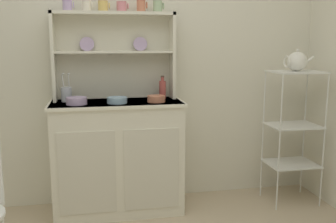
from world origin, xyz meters
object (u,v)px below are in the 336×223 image
hutch_cabinet (118,156)px  utensil_jar (67,94)px  bowl_mixing_large (77,101)px  jam_bottle (163,89)px  hutch_shelf_unit (114,49)px  porcelain_teapot (297,61)px  cup_lilac_0 (68,5)px  bakers_rack (294,121)px

hutch_cabinet → utensil_jar: 0.62m
utensil_jar → bowl_mixing_large: bearing=-62.6°
bowl_mixing_large → jam_bottle: bearing=13.5°
bowl_mixing_large → jam_bottle: size_ratio=0.82×
hutch_shelf_unit → jam_bottle: size_ratio=5.10×
bowl_mixing_large → porcelain_teapot: 1.74m
cup_lilac_0 → jam_bottle: size_ratio=0.46×
cup_lilac_0 → utensil_jar: cup_lilac_0 is taller
jam_bottle → porcelain_teapot: (1.05, -0.18, 0.22)m
bowl_mixing_large → hutch_shelf_unit: bearing=38.9°
bowl_mixing_large → utensil_jar: bearing=117.4°
hutch_cabinet → utensil_jar: bearing=168.2°
hutch_cabinet → cup_lilac_0: cup_lilac_0 is taller
jam_bottle → cup_lilac_0: bearing=177.1°
bowl_mixing_large → porcelain_teapot: bearing=-0.7°
hutch_shelf_unit → porcelain_teapot: size_ratio=3.85×
bakers_rack → jam_bottle: bakers_rack is taller
bakers_rack → cup_lilac_0: (-1.76, 0.22, 0.90)m
hutch_shelf_unit → cup_lilac_0: cup_lilac_0 is taller
bakers_rack → bowl_mixing_large: (-1.72, 0.02, 0.21)m
bakers_rack → jam_bottle: 1.10m
jam_bottle → porcelain_teapot: bearing=-9.7°
cup_lilac_0 → porcelain_teapot: 1.82m
bowl_mixing_large → utensil_jar: 0.17m
bowl_mixing_large → jam_bottle: jam_bottle is taller
bakers_rack → jam_bottle: (-1.05, 0.18, 0.26)m
bowl_mixing_large → porcelain_teapot: porcelain_teapot is taller
bakers_rack → porcelain_teapot: 0.48m
hutch_cabinet → jam_bottle: 0.63m
bakers_rack → bowl_mixing_large: bearing=179.3°
cup_lilac_0 → porcelain_teapot: bearing=-7.0°
utensil_jar → porcelain_teapot: (1.79, -0.17, 0.24)m
bakers_rack → hutch_shelf_unit: bearing=169.8°
jam_bottle → bakers_rack: bearing=-9.7°
hutch_cabinet → jam_bottle: (0.37, 0.09, 0.50)m
hutch_cabinet → porcelain_teapot: bearing=-3.8°
porcelain_teapot → utensil_jar: bearing=174.5°
bakers_rack → porcelain_teapot: bearing=180.0°
hutch_cabinet → cup_lilac_0: bearing=160.0°
hutch_cabinet → bakers_rack: bearing=-3.8°
hutch_cabinet → cup_lilac_0: size_ratio=12.03×
cup_lilac_0 → bowl_mixing_large: 0.72m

